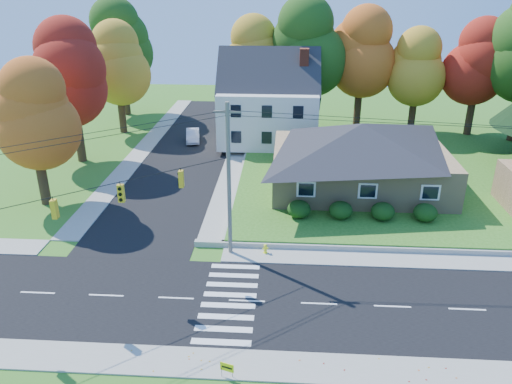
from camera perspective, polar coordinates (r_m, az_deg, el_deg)
ground at (r=28.42m, az=-1.04°, el=-12.36°), size 120.00×120.00×0.00m
road_main at (r=28.42m, az=-1.04°, el=-12.34°), size 90.00×8.00×0.02m
road_cross at (r=52.67m, az=-7.45°, el=4.82°), size 8.00×44.00×0.02m
sidewalk_north at (r=32.58m, az=-0.32°, el=-7.17°), size 90.00×2.00×0.08m
sidewalk_south at (r=24.53m, az=-2.05°, el=-19.10°), size 90.00×2.00×0.08m
lawn at (r=48.20m, az=16.68°, el=2.53°), size 30.00×30.00×0.50m
ranch_house at (r=41.64m, az=11.83°, el=4.19°), size 14.60×10.60×5.40m
colonial_house at (r=52.42m, az=1.49°, el=10.12°), size 10.40×8.40×9.60m
hedge_row at (r=36.66m, az=11.99°, el=-2.11°), size 10.70×1.70×1.27m
traffic_infrastructure at (r=26.98m, az=-1.21°, el=-1.74°), size 38.10×10.66×10.00m
tree_lot_0 at (r=57.72m, az=-0.31°, el=15.12°), size 6.72×6.72×12.51m
tree_lot_1 at (r=56.46m, az=5.95°, el=16.15°), size 7.84×7.84×14.60m
tree_lot_2 at (r=58.05m, az=12.03°, el=15.33°), size 7.28×7.28×13.56m
tree_lot_3 at (r=58.40m, az=18.05°, el=13.47°), size 6.16×6.16×11.47m
tree_lot_4 at (r=59.10m, az=24.14°, el=13.35°), size 6.72×6.72×12.51m
tree_west_0 at (r=40.91m, az=-24.33°, el=7.97°), size 6.16×6.16×11.47m
tree_west_1 at (r=49.90m, az=-20.49°, el=12.57°), size 7.28×7.28×13.56m
tree_west_2 at (r=58.84m, az=-15.65°, el=13.96°), size 6.72×6.72×12.51m
tree_west_3 at (r=66.81m, az=-15.25°, el=16.17°), size 7.84×7.84×14.60m
white_car at (r=55.22m, az=-7.23°, el=6.43°), size 2.04×4.14×1.30m
fire_hydrant at (r=32.61m, az=1.08°, el=-6.55°), size 0.40×0.31×0.69m
yard_sign at (r=23.59m, az=-3.34°, el=-19.41°), size 0.64×0.23×0.83m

